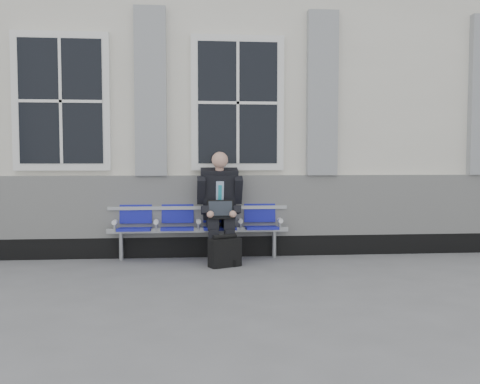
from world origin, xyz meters
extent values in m
plane|color=slate|center=(0.00, 0.00, 0.00)|extent=(70.00, 70.00, 0.00)
cube|color=silver|center=(0.00, 3.50, 2.10)|extent=(14.00, 4.00, 4.20)
cube|color=black|center=(0.00, 1.47, 0.15)|extent=(14.00, 0.10, 0.30)
cube|color=silver|center=(0.00, 1.46, 0.75)|extent=(14.00, 0.08, 0.90)
cube|color=#939698|center=(-0.90, 1.44, 2.40)|extent=(0.45, 0.14, 2.40)
cube|color=#939698|center=(1.60, 1.44, 2.40)|extent=(0.45, 0.14, 2.40)
cube|color=white|center=(-2.15, 1.46, 2.25)|extent=(1.35, 0.10, 1.95)
cube|color=black|center=(-2.15, 1.41, 2.25)|extent=(1.15, 0.02, 1.75)
cube|color=white|center=(0.35, 1.46, 2.25)|extent=(1.35, 0.10, 1.95)
cube|color=black|center=(0.35, 1.41, 2.25)|extent=(1.15, 0.02, 1.75)
cube|color=#9EA0A3|center=(-0.23, 1.30, 0.42)|extent=(2.60, 0.07, 0.07)
cube|color=#9EA0A3|center=(-0.23, 1.42, 0.73)|extent=(2.60, 0.05, 0.05)
cylinder|color=#9EA0A3|center=(-1.33, 1.30, 0.20)|extent=(0.06, 0.06, 0.39)
cylinder|color=#9EA0A3|center=(0.87, 1.30, 0.20)|extent=(0.06, 0.06, 0.39)
cube|color=#0F1298|center=(-1.13, 1.22, 0.45)|extent=(0.46, 0.42, 0.07)
cube|color=#0F1298|center=(-1.13, 1.43, 0.71)|extent=(0.46, 0.10, 0.40)
cube|color=#0F1298|center=(-0.53, 1.22, 0.45)|extent=(0.46, 0.42, 0.07)
cube|color=#0F1298|center=(-0.53, 1.43, 0.71)|extent=(0.46, 0.10, 0.40)
cube|color=#0F1298|center=(0.07, 1.22, 0.45)|extent=(0.46, 0.42, 0.07)
cube|color=#0F1298|center=(0.07, 1.43, 0.71)|extent=(0.46, 0.10, 0.40)
cube|color=#0F1298|center=(0.67, 1.22, 0.45)|extent=(0.46, 0.42, 0.07)
cube|color=#0F1298|center=(0.67, 1.43, 0.71)|extent=(0.46, 0.10, 0.40)
cylinder|color=white|center=(-1.41, 1.25, 0.55)|extent=(0.07, 0.12, 0.07)
cylinder|color=white|center=(-0.83, 1.25, 0.55)|extent=(0.07, 0.12, 0.07)
cylinder|color=white|center=(-0.23, 1.25, 0.55)|extent=(0.07, 0.12, 0.07)
cylinder|color=white|center=(0.37, 1.25, 0.55)|extent=(0.07, 0.12, 0.07)
cylinder|color=white|center=(0.95, 1.25, 0.55)|extent=(0.07, 0.12, 0.07)
cube|color=black|center=(-0.03, 0.79, 0.05)|extent=(0.13, 0.29, 0.10)
cube|color=black|center=(0.19, 0.80, 0.05)|extent=(0.13, 0.29, 0.10)
cube|color=black|center=(-0.03, 0.86, 0.25)|extent=(0.13, 0.15, 0.47)
cube|color=black|center=(0.19, 0.86, 0.25)|extent=(0.13, 0.15, 0.47)
cube|color=black|center=(-0.03, 1.10, 0.55)|extent=(0.16, 0.50, 0.15)
cube|color=black|center=(0.19, 1.10, 0.55)|extent=(0.16, 0.50, 0.15)
cube|color=black|center=(0.07, 1.32, 0.91)|extent=(0.47, 0.38, 0.69)
cube|color=#AEC2E4|center=(0.08, 1.19, 0.93)|extent=(0.11, 0.10, 0.39)
cube|color=#27A0B6|center=(0.08, 1.18, 0.91)|extent=(0.05, 0.08, 0.33)
cube|color=black|center=(0.07, 1.29, 1.24)|extent=(0.53, 0.27, 0.16)
cylinder|color=tan|center=(0.07, 1.23, 1.32)|extent=(0.12, 0.12, 0.11)
sphere|color=tan|center=(0.08, 1.17, 1.43)|extent=(0.23, 0.23, 0.23)
cube|color=black|center=(-0.19, 1.21, 1.00)|extent=(0.12, 0.31, 0.41)
cube|color=black|center=(0.34, 1.22, 1.00)|extent=(0.12, 0.31, 0.41)
cube|color=black|center=(-0.14, 1.01, 0.73)|extent=(0.10, 0.34, 0.15)
cube|color=black|center=(0.30, 1.02, 0.73)|extent=(0.10, 0.34, 0.15)
sphere|color=tan|center=(-0.07, 0.86, 0.69)|extent=(0.10, 0.10, 0.10)
sphere|color=tan|center=(0.23, 0.86, 0.69)|extent=(0.10, 0.10, 0.10)
cube|color=black|center=(0.08, 0.95, 0.63)|extent=(0.37, 0.26, 0.02)
cube|color=black|center=(0.08, 1.07, 0.75)|extent=(0.36, 0.10, 0.23)
cube|color=black|center=(0.08, 1.07, 0.75)|extent=(0.33, 0.08, 0.20)
cube|color=black|center=(0.11, 0.71, 0.19)|extent=(0.46, 0.34, 0.38)
cylinder|color=black|center=(0.11, 0.71, 0.40)|extent=(0.33, 0.20, 0.07)
camera|label=1|loc=(-0.32, -6.35, 1.45)|focal=40.00mm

